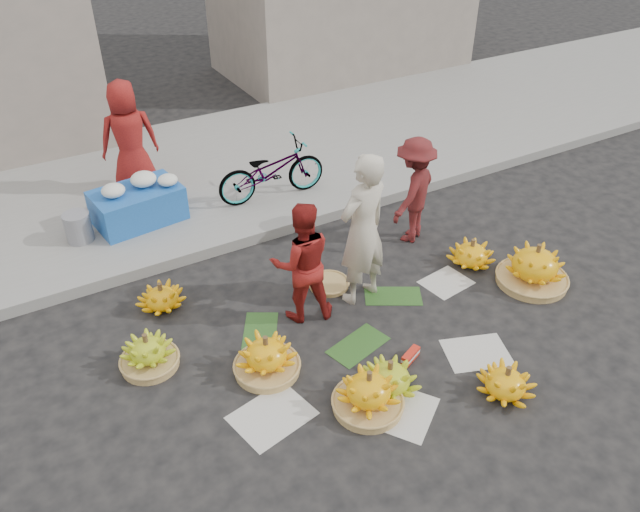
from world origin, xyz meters
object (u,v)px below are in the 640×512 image
vendor_cream (363,230)px  flower_table (138,203)px  banana_bunch_0 (266,357)px  bicycle (271,170)px  banana_bunch_4 (535,266)px

vendor_cream → flower_table: 3.26m
banana_bunch_0 → vendor_cream: size_ratio=0.41×
flower_table → bicycle: size_ratio=0.76×
banana_bunch_0 → vendor_cream: (1.45, 0.56, 0.70)m
banana_bunch_4 → vendor_cream: bearing=157.3°
banana_bunch_4 → flower_table: bearing=136.1°
vendor_cream → bicycle: size_ratio=1.14×
banana_bunch_0 → flower_table: size_ratio=0.61×
banana_bunch_0 → flower_table: bearing=95.0°
flower_table → banana_bunch_4: bearing=-51.1°
vendor_cream → banana_bunch_4: bearing=144.7°
banana_bunch_0 → bicycle: 3.37m
banana_bunch_4 → vendor_cream: vendor_cream is taller
flower_table → bicycle: bearing=-16.1°
banana_bunch_0 → banana_bunch_4: banana_bunch_4 is taller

